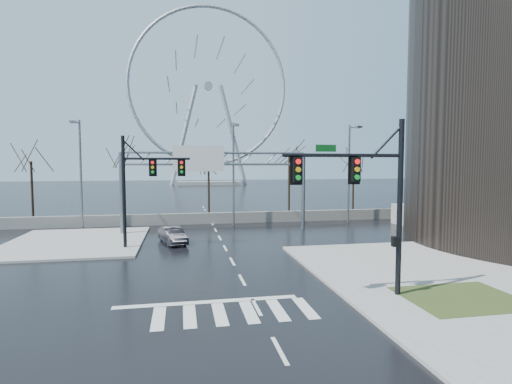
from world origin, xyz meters
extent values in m
plane|color=black|center=(0.00, 0.00, 0.00)|extent=(260.00, 260.00, 0.00)
cube|color=gray|center=(10.00, 2.00, 0.07)|extent=(12.00, 10.00, 0.15)
cube|color=gray|center=(-11.00, 12.00, 0.07)|extent=(10.00, 12.00, 0.15)
cube|color=#30421B|center=(9.00, -5.00, 0.15)|extent=(5.00, 4.00, 0.02)
cube|color=slate|center=(0.00, 20.00, 0.55)|extent=(52.00, 0.50, 1.10)
cylinder|color=black|center=(6.50, -4.00, 4.00)|extent=(0.24, 0.24, 8.00)
cylinder|color=black|center=(3.80, -4.00, 6.40)|extent=(5.40, 0.16, 0.16)
cube|color=black|center=(4.30, -4.15, 5.80)|extent=(0.35, 0.28, 1.05)
cube|color=black|center=(1.70, -4.15, 5.80)|extent=(0.35, 0.28, 1.05)
cylinder|color=black|center=(-7.00, 9.00, 4.00)|extent=(0.24, 0.24, 8.00)
cylinder|color=black|center=(-4.70, 9.00, 6.40)|extent=(4.60, 0.16, 0.16)
cube|color=black|center=(-5.00, 8.85, 5.80)|extent=(0.35, 0.28, 1.05)
cube|color=black|center=(-3.00, 8.85, 5.80)|extent=(0.35, 0.28, 1.05)
cylinder|color=slate|center=(-8.00, 15.00, 3.50)|extent=(0.36, 0.36, 7.00)
cylinder|color=slate|center=(8.00, 15.00, 3.50)|extent=(0.36, 0.36, 7.00)
cylinder|color=slate|center=(0.00, 15.00, 7.00)|extent=(16.00, 0.20, 0.20)
cylinder|color=slate|center=(0.00, 15.00, 6.00)|extent=(16.00, 0.20, 0.20)
cube|color=#084213|center=(-1.50, 14.85, 6.50)|extent=(4.20, 0.10, 2.00)
cube|color=silver|center=(-1.50, 14.79, 6.50)|extent=(4.40, 0.02, 2.20)
cylinder|color=slate|center=(-12.00, 18.50, 5.00)|extent=(0.20, 0.20, 10.00)
cylinder|color=slate|center=(-12.00, 17.40, 9.70)|extent=(0.12, 2.20, 0.12)
cube|color=slate|center=(-12.00, 16.40, 9.60)|extent=(0.50, 0.70, 0.18)
cylinder|color=slate|center=(2.00, 18.50, 5.00)|extent=(0.20, 0.20, 10.00)
cylinder|color=slate|center=(2.00, 17.40, 9.70)|extent=(0.12, 2.20, 0.12)
cube|color=slate|center=(2.00, 16.40, 9.60)|extent=(0.50, 0.70, 0.18)
cylinder|color=slate|center=(14.00, 18.50, 5.00)|extent=(0.20, 0.20, 10.00)
cylinder|color=slate|center=(14.00, 17.40, 9.70)|extent=(0.12, 2.20, 0.12)
cube|color=slate|center=(14.00, 16.40, 9.60)|extent=(0.50, 0.70, 0.18)
cylinder|color=black|center=(-18.00, 24.00, 3.15)|extent=(0.24, 0.24, 6.30)
cylinder|color=black|center=(-9.00, 23.50, 3.38)|extent=(0.24, 0.24, 6.75)
cylinder|color=black|center=(0.00, 24.50, 2.93)|extent=(0.24, 0.24, 5.85)
cylinder|color=black|center=(9.00, 23.50, 3.51)|extent=(0.24, 0.24, 7.02)
cylinder|color=black|center=(17.00, 24.00, 3.06)|extent=(0.24, 0.24, 6.12)
cube|color=gray|center=(5.00, 95.00, 0.50)|extent=(18.00, 6.00, 1.00)
torus|color=#B2B2B7|center=(5.00, 95.00, 28.00)|extent=(45.00, 1.00, 45.00)
cylinder|color=#B2B2B7|center=(5.00, 95.00, 28.00)|extent=(2.40, 1.50, 2.40)
cylinder|color=#B2B2B7|center=(-2.00, 95.00, 14.00)|extent=(8.28, 1.20, 28.82)
cylinder|color=#B2B2B7|center=(12.00, 95.00, 14.00)|extent=(8.28, 1.20, 28.82)
imported|color=black|center=(-3.72, 10.42, 0.64)|extent=(2.42, 4.11, 1.28)
camera|label=1|loc=(-3.08, -20.16, 6.04)|focal=28.00mm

